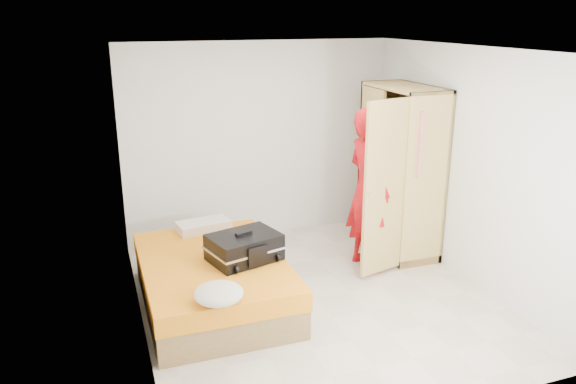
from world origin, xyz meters
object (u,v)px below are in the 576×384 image
object	(u,v)px
person	(368,190)
suitcase	(244,247)
bed	(213,281)
round_cushion	(219,294)
wardrobe	(399,176)

from	to	relation	value
person	suitcase	bearing A→B (deg)	99.41
person	bed	bearing A→B (deg)	93.93
person	round_cushion	distance (m)	2.41
bed	round_cushion	distance (m)	0.97
wardrobe	round_cushion	distance (m)	3.06
bed	suitcase	world-z (taller)	suitcase
person	suitcase	distance (m)	1.70
bed	suitcase	xyz separation A→B (m)	(0.31, -0.11, 0.38)
suitcase	person	bearing A→B (deg)	-1.19
suitcase	round_cushion	size ratio (longest dim) A/B	1.88
round_cushion	wardrobe	bearing A→B (deg)	29.66
bed	wardrobe	bearing A→B (deg)	13.49
bed	person	xyz separation A→B (m)	(1.93, 0.30, 0.71)
wardrobe	person	bearing A→B (deg)	-152.48
round_cushion	suitcase	bearing A→B (deg)	60.44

